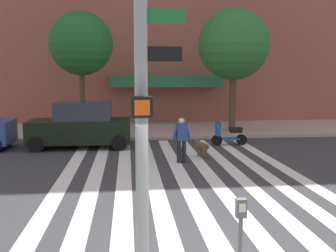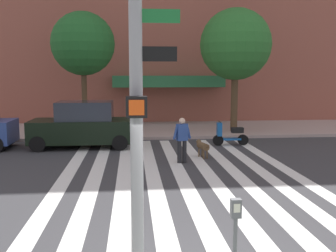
# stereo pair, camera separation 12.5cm
# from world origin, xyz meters

# --- Properties ---
(ground_plane) EXTENTS (160.00, 160.00, 0.00)m
(ground_plane) POSITION_xyz_m (0.00, 6.37, 0.00)
(ground_plane) COLOR #353538
(sidewalk_far) EXTENTS (80.00, 6.00, 0.15)m
(sidewalk_far) POSITION_xyz_m (0.00, 15.74, 0.07)
(sidewalk_far) COLOR #A79088
(sidewalk_far) RESTS_ON ground_plane
(crosswalk_stripes) EXTENTS (7.65, 12.14, 0.01)m
(crosswalk_stripes) POSITION_xyz_m (0.33, 6.37, 0.00)
(crosswalk_stripes) COLOR silver
(crosswalk_stripes) RESTS_ON ground_plane
(traffic_light_pole) EXTENTS (0.74, 0.46, 5.80)m
(traffic_light_pole) POSITION_xyz_m (-1.14, -0.50, 3.52)
(traffic_light_pole) COLOR gray
(traffic_light_pole) RESTS_ON sidewalk_near
(parking_meter_curbside) EXTENTS (0.14, 0.11, 1.36)m
(parking_meter_curbside) POSITION_xyz_m (0.18, -0.83, 1.03)
(parking_meter_curbside) COLOR #515456
(parking_meter_curbside) RESTS_ON sidewalk_near
(parked_car_behind_first) EXTENTS (4.35, 2.06, 2.01)m
(parked_car_behind_first) POSITION_xyz_m (-3.36, 11.16, 0.96)
(parked_car_behind_first) COLOR black
(parked_car_behind_first) RESTS_ON ground_plane
(parked_scooter) EXTENTS (1.63, 0.50, 1.11)m
(parked_scooter) POSITION_xyz_m (3.21, 10.94, 0.48)
(parked_scooter) COLOR black
(parked_scooter) RESTS_ON ground_plane
(street_tree_nearest) EXTENTS (3.30, 3.30, 6.26)m
(street_tree_nearest) POSITION_xyz_m (-3.69, 14.87, 4.74)
(street_tree_nearest) COLOR #4C3823
(street_tree_nearest) RESTS_ON sidewalk_far
(street_tree_middle) EXTENTS (3.75, 3.75, 6.48)m
(street_tree_middle) POSITION_xyz_m (4.27, 14.36, 4.72)
(street_tree_middle) COLOR #4C3823
(street_tree_middle) RESTS_ON sidewalk_far
(pedestrian_dog_walker) EXTENTS (0.70, 0.33, 1.64)m
(pedestrian_dog_walker) POSITION_xyz_m (0.58, 7.75, 0.93)
(pedestrian_dog_walker) COLOR black
(pedestrian_dog_walker) RESTS_ON ground_plane
(dog_on_leash) EXTENTS (0.42, 1.01, 0.65)m
(dog_on_leash) POSITION_xyz_m (1.48, 8.58, 0.44)
(dog_on_leash) COLOR brown
(dog_on_leash) RESTS_ON ground_plane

